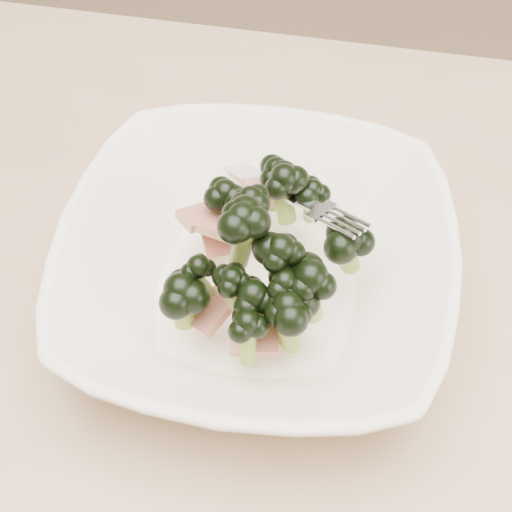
% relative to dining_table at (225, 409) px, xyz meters
% --- Properties ---
extents(dining_table, '(1.20, 0.80, 0.75)m').
position_rel_dining_table_xyz_m(dining_table, '(0.00, 0.00, 0.00)').
color(dining_table, tan).
rests_on(dining_table, ground).
extents(broccoli_dish, '(0.30, 0.30, 0.13)m').
position_rel_dining_table_xyz_m(broccoli_dish, '(0.02, 0.05, 0.14)').
color(broccoli_dish, white).
rests_on(broccoli_dish, dining_table).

